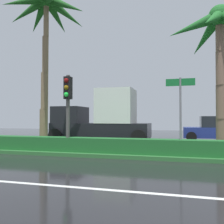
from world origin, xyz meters
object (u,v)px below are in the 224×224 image
object	(u,v)px
street_name_sign	(180,105)
box_truck_lead	(102,119)
car_in_traffic_leading	(217,129)
palm_tree_centre_left	(221,38)
palm_tree_mid_left	(46,17)
traffic_signal_median_left	(68,99)

from	to	relation	value
street_name_sign	box_truck_lead	world-z (taller)	box_truck_lead
street_name_sign	car_in_traffic_leading	bearing A→B (deg)	73.66
street_name_sign	palm_tree_centre_left	bearing A→B (deg)	35.11
palm_tree_mid_left	street_name_sign	world-z (taller)	palm_tree_mid_left
traffic_signal_median_left	palm_tree_mid_left	bearing A→B (deg)	139.99
palm_tree_centre_left	car_in_traffic_leading	bearing A→B (deg)	83.76
car_in_traffic_leading	box_truck_lead	bearing A→B (deg)	19.63
palm_tree_mid_left	traffic_signal_median_left	distance (m)	5.32
car_in_traffic_leading	street_name_sign	bearing A→B (deg)	73.66
palm_tree_centre_left	car_in_traffic_leading	xyz separation A→B (m)	(0.78, 7.10, -4.10)
palm_tree_mid_left	box_truck_lead	world-z (taller)	palm_tree_mid_left
traffic_signal_median_left	street_name_sign	world-z (taller)	traffic_signal_median_left
palm_tree_centre_left	traffic_signal_median_left	xyz separation A→B (m)	(-6.29, -1.39, -2.52)
palm_tree_mid_left	palm_tree_centre_left	world-z (taller)	palm_tree_mid_left
palm_tree_centre_left	palm_tree_mid_left	bearing A→B (deg)	177.24
palm_tree_centre_left	box_truck_lead	world-z (taller)	palm_tree_centre_left
palm_tree_centre_left	car_in_traffic_leading	distance (m)	8.23
palm_tree_mid_left	palm_tree_centre_left	size ratio (longest dim) A/B	1.33
palm_tree_centre_left	traffic_signal_median_left	distance (m)	6.91
palm_tree_mid_left	street_name_sign	size ratio (longest dim) A/B	2.73
palm_tree_mid_left	car_in_traffic_leading	bearing A→B (deg)	36.02
palm_tree_centre_left	street_name_sign	size ratio (longest dim) A/B	2.06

